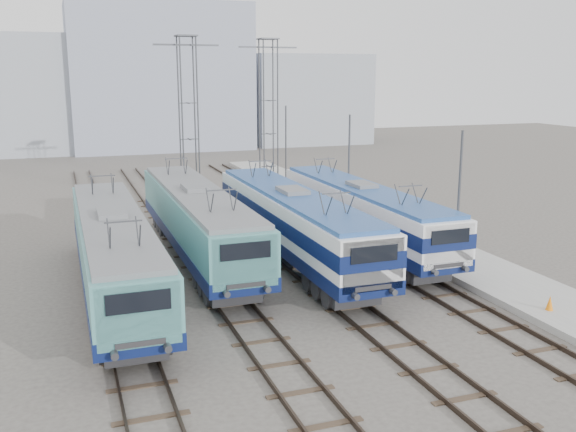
# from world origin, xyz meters

# --- Properties ---
(ground) EXTENTS (160.00, 160.00, 0.00)m
(ground) POSITION_xyz_m (0.00, 0.00, 0.00)
(ground) COLOR #514C47
(platform) EXTENTS (4.00, 70.00, 0.30)m
(platform) POSITION_xyz_m (10.20, 8.00, 0.15)
(platform) COLOR #9E9E99
(platform) RESTS_ON ground
(locomotive_far_left) EXTENTS (2.82, 17.81, 3.35)m
(locomotive_far_left) POSITION_xyz_m (-6.75, 4.52, 2.22)
(locomotive_far_left) COLOR #0C1848
(locomotive_far_left) RESTS_ON ground
(locomotive_center_left) EXTENTS (2.89, 18.28, 3.44)m
(locomotive_center_left) POSITION_xyz_m (-2.25, 8.86, 2.27)
(locomotive_center_left) COLOR #0C1848
(locomotive_center_left) RESTS_ON ground
(locomotive_center_right) EXTENTS (2.84, 17.96, 3.38)m
(locomotive_center_right) POSITION_xyz_m (2.25, 6.86, 2.29)
(locomotive_center_right) COLOR #0C1848
(locomotive_center_right) RESTS_ON ground
(locomotive_far_right) EXTENTS (2.71, 17.12, 3.22)m
(locomotive_far_right) POSITION_xyz_m (6.75, 8.18, 2.19)
(locomotive_far_right) COLOR #0C1848
(locomotive_far_right) RESTS_ON ground
(catenary_tower_west) EXTENTS (4.50, 1.20, 12.00)m
(catenary_tower_west) POSITION_xyz_m (0.00, 22.00, 6.64)
(catenary_tower_west) COLOR #3F4247
(catenary_tower_west) RESTS_ON ground
(catenary_tower_east) EXTENTS (4.50, 1.20, 12.00)m
(catenary_tower_east) POSITION_xyz_m (6.50, 24.00, 6.64)
(catenary_tower_east) COLOR #3F4247
(catenary_tower_east) RESTS_ON ground
(mast_front) EXTENTS (0.12, 0.12, 7.00)m
(mast_front) POSITION_xyz_m (8.60, 2.00, 3.50)
(mast_front) COLOR #3F4247
(mast_front) RESTS_ON ground
(mast_mid) EXTENTS (0.12, 0.12, 7.00)m
(mast_mid) POSITION_xyz_m (8.60, 14.00, 3.50)
(mast_mid) COLOR #3F4247
(mast_mid) RESTS_ON ground
(mast_rear) EXTENTS (0.12, 0.12, 7.00)m
(mast_rear) POSITION_xyz_m (8.60, 26.00, 3.50)
(mast_rear) COLOR #3F4247
(mast_rear) RESTS_ON ground
(safety_cone) EXTENTS (0.29, 0.29, 0.59)m
(safety_cone) POSITION_xyz_m (9.30, -3.53, 0.60)
(safety_cone) COLOR orange
(safety_cone) RESTS_ON platform
(building_west) EXTENTS (18.00, 12.00, 14.00)m
(building_west) POSITION_xyz_m (-14.00, 62.00, 7.00)
(building_west) COLOR #969EA9
(building_west) RESTS_ON ground
(building_center) EXTENTS (22.00, 14.00, 18.00)m
(building_center) POSITION_xyz_m (4.00, 62.00, 9.00)
(building_center) COLOR #9097AD
(building_center) RESTS_ON ground
(building_east) EXTENTS (16.00, 12.00, 12.00)m
(building_east) POSITION_xyz_m (24.00, 62.00, 6.00)
(building_east) COLOR #969EA9
(building_east) RESTS_ON ground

